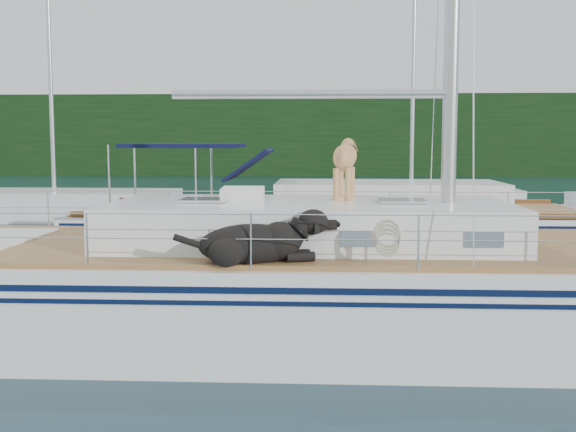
{
  "coord_description": "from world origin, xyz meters",
  "views": [
    {
      "loc": [
        1.01,
        -9.44,
        2.61
      ],
      "look_at": [
        0.5,
        0.2,
        1.6
      ],
      "focal_mm": 45.0,
      "sensor_mm": 36.0,
      "label": 1
    }
  ],
  "objects": [
    {
      "name": "bg_boat_center",
      "position": [
        4.0,
        16.0,
        0.45
      ],
      "size": [
        7.2,
        3.0,
        11.65
      ],
      "color": "white",
      "rests_on": "ground"
    },
    {
      "name": "neighbor_sailboat",
      "position": [
        1.26,
        6.17,
        0.63
      ],
      "size": [
        11.0,
        3.5,
        13.3
      ],
      "color": "white",
      "rests_on": "ground"
    },
    {
      "name": "tree_line",
      "position": [
        0.0,
        45.0,
        3.0
      ],
      "size": [
        90.0,
        3.0,
        6.0
      ],
      "primitive_type": "cube",
      "color": "black",
      "rests_on": "ground"
    },
    {
      "name": "main_sailboat",
      "position": [
        0.1,
        -0.0,
        0.68
      ],
      "size": [
        12.0,
        3.89,
        14.01
      ],
      "color": "white",
      "rests_on": "ground"
    },
    {
      "name": "bg_boat_west",
      "position": [
        -8.0,
        14.0,
        0.45
      ],
      "size": [
        8.0,
        3.0,
        11.65
      ],
      "color": "white",
      "rests_on": "ground"
    },
    {
      "name": "ground",
      "position": [
        0.0,
        0.0,
        0.0
      ],
      "size": [
        120.0,
        120.0,
        0.0
      ],
      "primitive_type": "plane",
      "color": "black",
      "rests_on": "ground"
    },
    {
      "name": "shore_bank",
      "position": [
        0.0,
        46.2,
        0.6
      ],
      "size": [
        92.0,
        1.0,
        1.2
      ],
      "primitive_type": "cube",
      "color": "#595147",
      "rests_on": "ground"
    }
  ]
}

